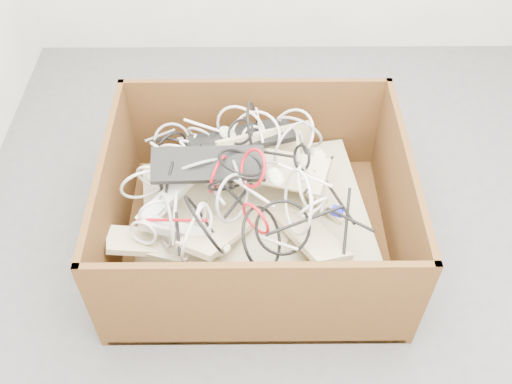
{
  "coord_description": "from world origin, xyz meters",
  "views": [
    {
      "loc": [
        -0.23,
        -1.5,
        2.0
      ],
      "look_at": [
        -0.21,
        0.04,
        0.3
      ],
      "focal_mm": 40.39,
      "sensor_mm": 36.0,
      "label": 1
    }
  ],
  "objects_px": {
    "power_strip_right": "(175,230)",
    "vga_plug": "(337,211)",
    "cardboard_box": "(252,222)",
    "power_strip_left": "(171,194)"
  },
  "relations": [
    {
      "from": "cardboard_box",
      "to": "power_strip_left",
      "type": "height_order",
      "value": "cardboard_box"
    },
    {
      "from": "cardboard_box",
      "to": "power_strip_right",
      "type": "distance_m",
      "value": 0.39
    },
    {
      "from": "power_strip_right",
      "to": "vga_plug",
      "type": "bearing_deg",
      "value": 15.68
    },
    {
      "from": "vga_plug",
      "to": "cardboard_box",
      "type": "bearing_deg",
      "value": 176.66
    },
    {
      "from": "vga_plug",
      "to": "power_strip_right",
      "type": "bearing_deg",
      "value": -156.76
    },
    {
      "from": "power_strip_left",
      "to": "power_strip_right",
      "type": "distance_m",
      "value": 0.15
    },
    {
      "from": "cardboard_box",
      "to": "power_strip_left",
      "type": "relative_size",
      "value": 3.63
    },
    {
      "from": "cardboard_box",
      "to": "vga_plug",
      "type": "height_order",
      "value": "cardboard_box"
    },
    {
      "from": "power_strip_right",
      "to": "cardboard_box",
      "type": "bearing_deg",
      "value": 42.44
    },
    {
      "from": "power_strip_right",
      "to": "vga_plug",
      "type": "height_order",
      "value": "power_strip_right"
    }
  ]
}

